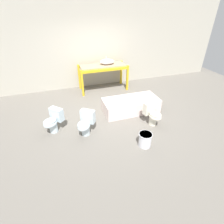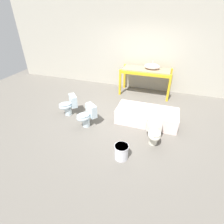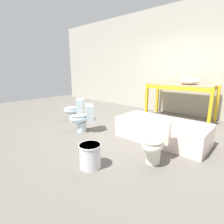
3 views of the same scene
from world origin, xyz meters
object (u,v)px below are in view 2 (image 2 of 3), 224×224
(bathtub_main, at_px, (147,115))
(toilet_near, at_px, (69,105))
(toilet_extra, at_px, (87,116))
(sink_basin, at_px, (152,66))
(bucket_white, at_px, (121,152))
(toilet_far, at_px, (154,132))

(bathtub_main, distance_m, toilet_near, 2.31)
(toilet_near, height_order, toilet_extra, same)
(toilet_near, bearing_deg, sink_basin, 93.05)
(toilet_near, bearing_deg, bucket_white, 14.89)
(bathtub_main, bearing_deg, sink_basin, 95.39)
(toilet_extra, xyz_separation_m, bucket_white, (1.21, -0.87, -0.14))
(sink_basin, bearing_deg, toilet_far, -80.11)
(sink_basin, height_order, bathtub_main, sink_basin)
(bathtub_main, xyz_separation_m, bucket_white, (-0.31, -1.55, -0.05))
(toilet_far, height_order, toilet_extra, same)
(sink_basin, height_order, toilet_extra, sink_basin)
(toilet_far, bearing_deg, toilet_near, 158.33)
(toilet_extra, bearing_deg, bucket_white, 0.99)
(bucket_white, bearing_deg, sink_basin, 87.98)
(toilet_near, distance_m, bucket_white, 2.34)
(sink_basin, distance_m, toilet_near, 3.12)
(sink_basin, xyz_separation_m, bucket_white, (-0.12, -3.42, -0.87))
(toilet_near, xyz_separation_m, toilet_far, (2.57, -0.51, 0.00))
(bathtub_main, bearing_deg, toilet_far, -70.94)
(toilet_near, xyz_separation_m, toilet_extra, (0.77, -0.37, 0.00))
(sink_basin, relative_size, toilet_extra, 0.87)
(toilet_near, height_order, toilet_far, same)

